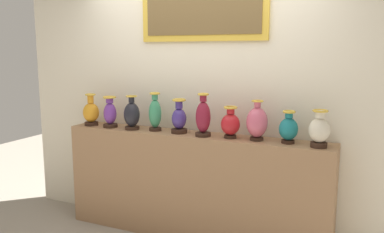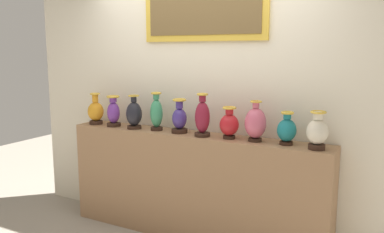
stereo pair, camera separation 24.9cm
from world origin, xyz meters
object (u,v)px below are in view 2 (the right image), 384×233
Objects in this scene: vase_jade at (156,113)px; vase_teal at (287,130)px; vase_crimson at (229,124)px; vase_amber at (96,111)px; vase_violet at (113,112)px; vase_ivory at (317,132)px; vase_indigo at (179,118)px; vase_burgundy at (202,118)px; vase_rose at (255,123)px; vase_onyx at (134,114)px.

vase_teal is (1.31, -0.00, -0.04)m from vase_jade.
vase_amber is at bearing -179.38° from vase_crimson.
vase_violet is 2.08m from vase_ivory.
vase_burgundy is at bearing -8.77° from vase_indigo.
vase_rose is 1.15× the size of vase_ivory.
vase_rose is at bearing 0.81° from vase_amber.
vase_ivory is at bearing -0.39° from vase_amber.
vase_jade is 1.06× the size of vase_rose.
vase_rose is at bearing -0.20° from vase_jade.
vase_rose is at bearing 4.34° from vase_burgundy.
vase_ivory reaches higher than vase_crimson.
vase_teal is at bearing 170.21° from vase_ivory.
vase_burgundy reaches higher than vase_rose.
vase_rose is at bearing 1.23° from vase_violet.
vase_violet is at bearing -178.77° from vase_rose.
vase_ivory is at bearing -2.41° from vase_crimson.
vase_rose is 0.28m from vase_teal.
vase_ivory is at bearing -1.64° from vase_jade.
vase_ivory is (1.03, -0.00, -0.03)m from vase_burgundy.
vase_jade is at bearing 179.80° from vase_rose.
vase_teal is (0.77, 0.04, -0.05)m from vase_burgundy.
vase_ivory is at bearing -0.23° from vase_violet.
vase_violet is 1.11× the size of vase_crimson.
vase_burgundy is at bearing -175.66° from vase_rose.
vase_burgundy reaches higher than vase_teal.
vase_jade is at bearing 179.99° from vase_indigo.
vase_ivory is at bearing -1.97° from vase_indigo.
vase_violet is at bearing -175.92° from vase_jade.
vase_crimson is at bearing 0.62° from vase_amber.
vase_onyx reaches higher than vase_ivory.
vase_burgundy is 0.50m from vase_rose.
vase_onyx is at bearing -178.46° from vase_rose.
vase_onyx is 1.18× the size of vase_crimson.
vase_crimson is (0.52, -0.01, -0.01)m from vase_indigo.
vase_jade reaches higher than vase_crimson.
vase_amber is 0.25m from vase_violet.
vase_amber is 1.19× the size of vase_teal.
vase_violet is 1.30m from vase_crimson.
vase_burgundy is (0.27, -0.04, 0.03)m from vase_indigo.
vase_burgundy is at bearing -0.26° from vase_onyx.
vase_violet is at bearing 179.77° from vase_ivory.
vase_amber is 1.04× the size of vase_violet.
vase_onyx is 0.96× the size of vase_rose.
vase_teal is at bearing 0.68° from vase_rose.
vase_onyx is (0.27, -0.00, 0.00)m from vase_violet.
vase_crimson is at bearing 1.08° from vase_violet.
vase_indigo is at bearing 4.24° from vase_onyx.
vase_jade is at bearing 8.73° from vase_onyx.
vase_violet is 0.81× the size of vase_burgundy.
vase_onyx is 0.25m from vase_jade.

